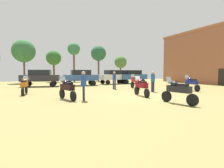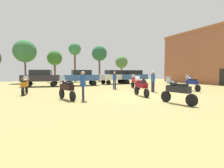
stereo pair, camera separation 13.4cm
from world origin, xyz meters
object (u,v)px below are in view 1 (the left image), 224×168
object	(u,v)px
motorcycle_6	(141,86)
person_3	(153,80)
motorcycle_5	(25,85)
tree_7	(99,54)
motorcycle_2	(191,83)
tree_4	(24,51)
motorcycle_3	(67,88)
motorcycle_7	(178,91)
person_2	(114,79)
car_1	(132,76)
car_4	(40,77)
tree_6	(121,62)
tree_2	(74,50)
motorcycle_1	(135,82)
car_3	(81,76)
car_2	(114,76)
person_1	(84,83)
tree_1	(54,58)

from	to	relation	value
motorcycle_6	person_3	bearing A→B (deg)	44.62
motorcycle_5	tree_7	size ratio (longest dim) A/B	0.32
motorcycle_2	tree_4	world-z (taller)	tree_4
person_3	tree_4	world-z (taller)	tree_4
motorcycle_3	motorcycle_7	world-z (taller)	motorcycle_7
tree_7	motorcycle_3	bearing A→B (deg)	-113.59
motorcycle_5	person_2	world-z (taller)	person_2
person_3	tree_7	bearing A→B (deg)	86.20
car_1	car_4	bearing A→B (deg)	90.22
motorcycle_6	tree_6	world-z (taller)	tree_6
tree_2	tree_6	distance (m)	9.22
motorcycle_3	motorcycle_6	bearing A→B (deg)	-20.65
motorcycle_1	motorcycle_6	xyz separation A→B (m)	(-2.56, -5.28, -0.02)
car_3	tree_2	distance (m)	11.21
motorcycle_5	tree_2	distance (m)	19.66
motorcycle_7	tree_2	bearing A→B (deg)	80.26
car_2	person_2	xyz separation A→B (m)	(-3.11, -7.34, -0.11)
motorcycle_2	tree_7	distance (m)	20.62
car_3	motorcycle_1	bearing A→B (deg)	-143.98
motorcycle_3	person_1	size ratio (longest dim) A/B	1.19
motorcycle_1	tree_7	world-z (taller)	tree_7
motorcycle_2	car_3	xyz separation A→B (m)	(-7.97, 10.32, 0.45)
tree_1	tree_6	world-z (taller)	tree_1
motorcycle_2	car_1	world-z (taller)	car_1
person_2	tree_4	xyz separation A→B (m)	(-8.97, 14.70, 3.91)
motorcycle_3	tree_2	xyz separation A→B (m)	(4.65, 21.50, 5.04)
tree_4	tree_7	bearing A→B (deg)	4.94
motorcycle_1	person_1	bearing A→B (deg)	-134.92
tree_1	car_1	bearing A→B (deg)	-39.82
person_1	person_2	distance (m)	7.54
motorcycle_6	tree_2	xyz separation A→B (m)	(-0.58, 21.86, 5.04)
car_4	car_1	bearing A→B (deg)	-74.09
person_2	person_3	xyz separation A→B (m)	(2.09, -3.64, 0.02)
car_1	tree_4	distance (m)	17.29
motorcycle_2	tree_1	world-z (taller)	tree_1
motorcycle_3	person_2	xyz separation A→B (m)	(5.53, 5.22, 0.33)
car_2	person_3	xyz separation A→B (m)	(-1.03, -10.97, -0.10)
tree_6	motorcycle_5	bearing A→B (deg)	-134.23
tree_1	person_2	bearing A→B (deg)	-74.72
motorcycle_6	motorcycle_5	bearing A→B (deg)	156.68
car_4	tree_2	bearing A→B (deg)	-19.31
tree_1	tree_6	distance (m)	12.49
motorcycle_7	tree_7	size ratio (longest dim) A/B	0.34
motorcycle_2	tree_4	bearing A→B (deg)	135.81
person_2	tree_6	xyz separation A→B (m)	(8.04, 15.34, 2.58)
tree_1	tree_4	bearing A→B (deg)	-162.33
motorcycle_7	car_4	world-z (taller)	car_4
tree_6	car_4	bearing A→B (deg)	-148.87
motorcycle_3	tree_4	xyz separation A→B (m)	(-3.44, 19.93, 4.24)
tree_2	tree_7	bearing A→B (deg)	-6.04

